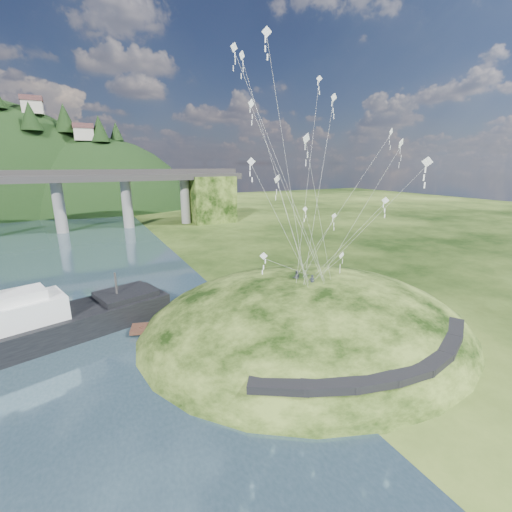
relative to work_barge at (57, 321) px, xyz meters
name	(u,v)px	position (x,y,z in m)	size (l,w,h in m)	color
ground	(247,351)	(15.32, -10.56, -1.81)	(320.00, 320.00, 0.00)	black
grass_hill	(306,336)	(23.32, -8.56, -3.31)	(36.00, 32.00, 13.00)	black
footpath	(393,363)	(22.78, -20.30, 0.28)	(22.29, 5.84, 0.83)	black
bridge	(7,195)	(-11.14, 59.51, 7.90)	(160.00, 11.00, 15.00)	#2D2B2B
work_barge	(57,321)	(0.00, 0.00, 0.00)	(21.35, 11.25, 7.21)	black
wooden_dock	(197,324)	(12.70, -4.13, -1.39)	(13.21, 5.69, 0.94)	#3C2218
kite_flyers	(301,272)	(22.67, -8.07, 3.98)	(1.50, 2.54, 1.63)	#282D35
kite_swarm	(320,152)	(23.70, -8.99, 15.67)	(17.74, 18.13, 20.82)	white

